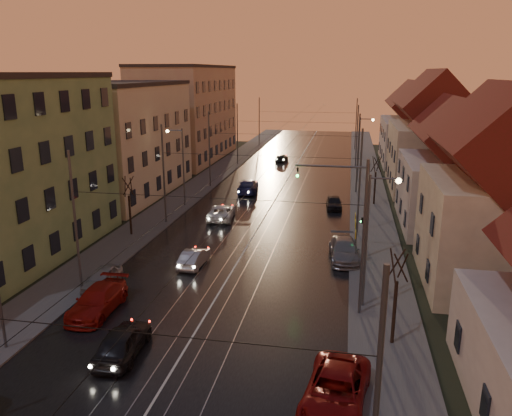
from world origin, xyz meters
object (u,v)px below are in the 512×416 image
Objects in this scene: driving_car_4 at (282,158)px; parked_left_2 at (98,301)px; driving_car_2 at (221,212)px; street_lamp_1 at (373,229)px; driving_car_1 at (194,258)px; parked_right_0 at (336,391)px; street_lamp_3 at (362,143)px; parked_right_1 at (344,250)px; driving_car_3 at (248,186)px; parked_right_2 at (334,202)px; driving_car_0 at (123,341)px; street_lamp_2 at (180,159)px; traffic_light_mast at (352,199)px; parked_left_3 at (102,278)px.

parked_left_2 is (-3.65, -51.39, 0.12)m from driving_car_4.
driving_car_2 is at bearing 94.88° from driving_car_4.
parked_left_2 is at bearing -167.39° from street_lamp_1.
driving_car_1 is 0.71× the size of parked_right_0.
street_lamp_3 reaches higher than driving_car_2.
parked_right_0 reaches higher than parked_right_1.
driving_car_3 is at bearing -85.89° from driving_car_1.
parked_left_2 is at bearing 77.46° from driving_car_2.
driving_car_4 is 0.96× the size of parked_right_2.
parked_right_0 is at bearing 164.91° from driving_car_0.
street_lamp_1 is at bearing -47.68° from street_lamp_2.
parked_left_2 is (2.89, -23.43, -4.15)m from street_lamp_2.
traffic_light_mast is 1.63× the size of driving_car_0.
street_lamp_1 is 14.62m from driving_car_0.
street_lamp_1 is at bearing 108.58° from driving_car_3.
traffic_light_mast is at bearing 37.78° from parked_left_2.
street_lamp_2 is at bearing -177.74° from parked_right_2.
driving_car_2 is at bearing 128.79° from street_lamp_1.
street_lamp_3 is at bearing 63.50° from parked_left_3.
street_lamp_3 reaches higher than driving_car_0.
parked_right_0 reaches higher than driving_car_2.
parked_right_0 is (10.42, -13.90, 0.12)m from driving_car_1.
street_lamp_2 is 23.97m from parked_left_2.
driving_car_2 is 1.35× the size of driving_car_4.
parked_right_2 reaches higher than driving_car_1.
street_lamp_1 reaches higher than parked_left_3.
parked_right_0 is (-0.47, -17.42, -3.85)m from traffic_light_mast.
parked_right_0 is at bearing -99.55° from street_lamp_1.
traffic_light_mast is at bearing 112.12° from driving_car_4.
driving_car_1 is 19.76m from parked_right_2.
street_lamp_2 reaches higher than parked_right_2.
driving_car_3 is at bearing -97.62° from driving_car_2.
traffic_light_mast is (17.10, -12.00, -0.29)m from street_lamp_2.
driving_car_0 is 1.23× the size of driving_car_4.
street_lamp_3 is at bearing -151.59° from driving_car_3.
street_lamp_2 is 29.04m from driving_car_4.
parked_left_2 is (-15.32, -39.43, -4.15)m from street_lamp_3.
street_lamp_1 is 22.51m from parked_right_2.
driving_car_4 is at bearing 76.83° from street_lamp_2.
driving_car_4 is at bearing 82.31° from parked_left_3.
street_lamp_1 is 1.49× the size of parked_right_0.
driving_car_3 is 20.85m from driving_car_4.
parked_right_2 is at bearing 97.14° from street_lamp_1.
driving_car_4 is 0.70× the size of parked_right_1.
driving_car_1 is at bearing 89.09° from driving_car_2.
street_lamp_2 is 1.56× the size of parked_right_1.
parked_right_2 is (12.57, 25.36, -0.10)m from parked_left_2.
traffic_light_mast is (-1.11, -28.00, -0.29)m from street_lamp_3.
parked_left_3 is (1.50, -20.19, -4.24)m from street_lamp_2.
street_lamp_3 is at bearing -109.33° from driving_car_0.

